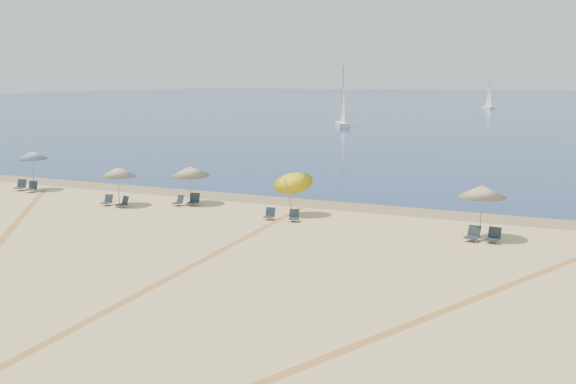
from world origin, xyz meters
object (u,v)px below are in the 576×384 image
chair_6 (270,214)px  chair_9 (494,236)px  chair_1 (32,187)px  chair_5 (194,200)px  chair_3 (123,202)px  umbrella_2 (190,171)px  sailboat_3 (343,108)px  chair_0 (21,186)px  chair_7 (294,216)px  umbrella_0 (32,155)px  chair_4 (179,201)px  sailboat_1 (489,99)px  chair_8 (473,234)px  umbrella_1 (118,172)px  umbrella_4 (482,191)px  umbrella_3 (292,179)px  chair_2 (107,201)px

chair_6 → chair_9: chair_9 is taller
chair_1 → chair_5: bearing=-10.0°
chair_3 → umbrella_2: bearing=64.5°
chair_9 → sailboat_3: 72.33m
chair_0 → chair_7: chair_0 is taller
umbrella_0 → chair_3: umbrella_0 is taller
chair_7 → chair_4: bearing=151.2°
umbrella_2 → sailboat_1: (-0.78, 137.27, 0.31)m
chair_0 → sailboat_3: sailboat_3 is taller
chair_5 → chair_4: bearing=-164.0°
chair_3 → chair_8: chair_8 is taller
chair_5 → sailboat_3: sailboat_3 is taller
chair_3 → chair_6: chair_3 is taller
umbrella_1 → chair_7: (11.15, 0.04, -1.67)m
chair_4 → umbrella_4: bearing=15.5°
umbrella_0 → chair_0: size_ratio=3.17×
umbrella_3 → chair_4: bearing=-177.1°
chair_2 → chair_9: bearing=-3.6°
umbrella_4 → chair_1: bearing=178.2°
umbrella_0 → chair_5: umbrella_0 is taller
chair_3 → chair_7: chair_3 is taller
umbrella_2 → chair_4: size_ratio=3.26×
umbrella_1 → chair_9: (21.15, -0.40, -1.64)m
sailboat_3 → umbrella_0: bearing=-115.2°
chair_3 → chair_5: (3.39, 2.15, 0.03)m
umbrella_2 → umbrella_4: (16.89, -1.78, 0.25)m
chair_3 → sailboat_3: sailboat_3 is taller
chair_6 → sailboat_3: bearing=98.1°
chair_2 → chair_7: (11.69, 0.43, -0.00)m
umbrella_0 → chair_2: (8.12, -2.48, -2.03)m
chair_0 → chair_2: size_ratio=1.32×
chair_1 → chair_5: 12.12m
umbrella_0 → umbrella_4: umbrella_0 is taller
umbrella_2 → chair_3: size_ratio=2.99×
umbrella_4 → chair_9: 2.14m
sailboat_1 → sailboat_3: sailboat_3 is taller
chair_5 → chair_6: chair_5 is taller
chair_3 → chair_9: bearing=21.5°
chair_2 → chair_1: bearing=163.9°
umbrella_1 → chair_0: (-9.17, 1.44, -1.63)m
chair_1 → chair_8: (28.27, -1.75, -0.01)m
chair_1 → umbrella_2: bearing=-7.3°
umbrella_3 → chair_1: (-18.39, -0.30, -1.65)m
umbrella_2 → chair_9: bearing=-8.2°
chair_3 → umbrella_1: bearing=164.9°
chair_8 → chair_9: 0.90m
sailboat_3 → chair_4: bearing=-104.7°
umbrella_3 → sailboat_1: (-7.61, 137.85, 0.27)m
umbrella_4 → chair_6: bearing=-177.8°
chair_7 → sailboat_3: size_ratio=0.08×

